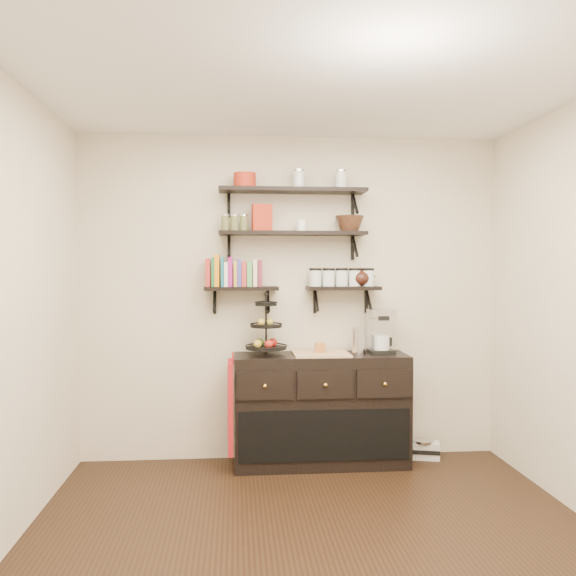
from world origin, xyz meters
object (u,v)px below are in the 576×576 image
(fruit_stand, at_px, (266,334))
(coffee_maker, at_px, (380,332))
(sideboard, at_px, (321,409))
(radio, at_px, (423,449))

(fruit_stand, xyz_separation_m, coffee_maker, (0.94, 0.02, 0.01))
(sideboard, relative_size, fruit_stand, 2.89)
(coffee_maker, xyz_separation_m, radio, (0.38, 0.05, -0.99))
(coffee_maker, height_order, radio, coffee_maker)
(sideboard, bearing_deg, coffee_maker, 2.88)
(sideboard, xyz_separation_m, coffee_maker, (0.50, 0.02, 0.62))
(sideboard, relative_size, coffee_maker, 3.83)
(sideboard, bearing_deg, fruit_stand, 179.56)
(radio, bearing_deg, fruit_stand, -162.21)
(coffee_maker, bearing_deg, fruit_stand, 177.56)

